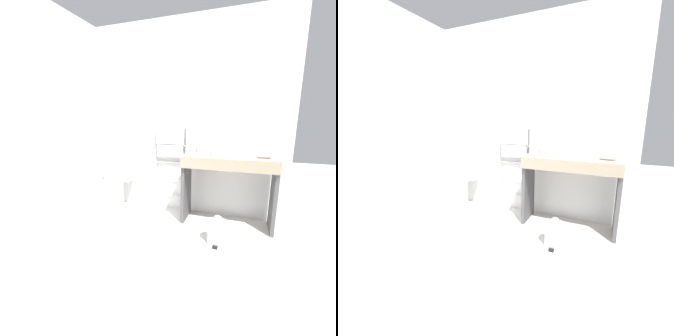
% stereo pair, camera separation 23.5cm
% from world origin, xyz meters
% --- Properties ---
extents(ground_plane, '(12.00, 12.00, 0.00)m').
position_xyz_m(ground_plane, '(0.00, 0.00, 0.00)').
color(ground_plane, silver).
extents(wall_back, '(2.76, 0.12, 2.54)m').
position_xyz_m(wall_back, '(0.00, 1.60, 1.27)').
color(wall_back, white).
rests_on(wall_back, ground_plane).
extents(wall_side, '(0.12, 2.28, 2.54)m').
position_xyz_m(wall_side, '(-1.32, 0.77, 1.27)').
color(wall_side, white).
rests_on(wall_side, ground_plane).
extents(toilet, '(0.40, 0.53, 0.80)m').
position_xyz_m(toilet, '(-0.90, 1.22, 0.34)').
color(toilet, white).
rests_on(toilet, ground_plane).
extents(towel_radiator, '(0.48, 0.06, 1.22)m').
position_xyz_m(towel_radiator, '(-0.14, 1.49, 0.88)').
color(towel_radiator, silver).
rests_on(towel_radiator, ground_plane).
extents(vanity_counter, '(1.08, 0.46, 0.86)m').
position_xyz_m(vanity_counter, '(0.67, 1.29, 0.60)').
color(vanity_counter, gray).
rests_on(vanity_counter, ground_plane).
extents(sink_basin, '(0.38, 0.38, 0.08)m').
position_xyz_m(sink_basin, '(0.64, 1.32, 0.91)').
color(sink_basin, white).
rests_on(sink_basin, vanity_counter).
extents(faucet, '(0.02, 0.10, 0.12)m').
position_xyz_m(faucet, '(0.64, 1.48, 0.94)').
color(faucet, silver).
rests_on(faucet, vanity_counter).
extents(cup_near_wall, '(0.07, 0.07, 0.10)m').
position_xyz_m(cup_near_wall, '(0.22, 1.45, 0.91)').
color(cup_near_wall, white).
rests_on(cup_near_wall, vanity_counter).
extents(cup_near_edge, '(0.07, 0.07, 0.10)m').
position_xyz_m(cup_near_edge, '(0.29, 1.41, 0.91)').
color(cup_near_edge, white).
rests_on(cup_near_edge, vanity_counter).
extents(hair_dryer, '(0.18, 0.18, 0.08)m').
position_xyz_m(hair_dryer, '(1.05, 1.29, 0.90)').
color(hair_dryer, white).
rests_on(hair_dryer, vanity_counter).
extents(trash_bin, '(0.21, 0.24, 0.31)m').
position_xyz_m(trash_bin, '(0.62, 0.80, 0.13)').
color(trash_bin, '#B7B7BC').
rests_on(trash_bin, ground_plane).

